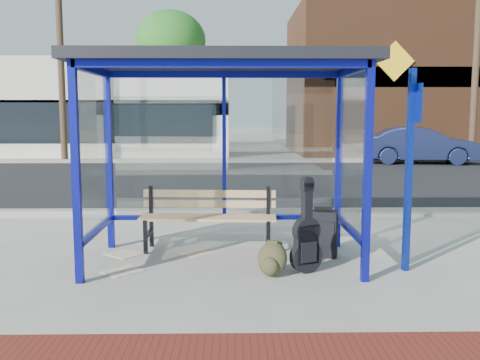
{
  "coord_description": "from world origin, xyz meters",
  "views": [
    {
      "loc": [
        0.09,
        -6.21,
        1.76
      ],
      "look_at": [
        0.2,
        0.2,
        0.97
      ],
      "focal_mm": 40.0,
      "sensor_mm": 36.0,
      "label": 1
    }
  ],
  "objects_px": {
    "parked_car": "(420,145)",
    "backpack": "(272,260)",
    "guitar_bag": "(306,240)",
    "suitcase": "(323,234)",
    "bench": "(208,214)"
  },
  "relations": [
    {
      "from": "parked_car",
      "to": "backpack",
      "type": "bearing_deg",
      "value": 161.51
    },
    {
      "from": "guitar_bag",
      "to": "suitcase",
      "type": "height_order",
      "value": "guitar_bag"
    },
    {
      "from": "suitcase",
      "to": "backpack",
      "type": "distance_m",
      "value": 1.07
    },
    {
      "from": "bench",
      "to": "guitar_bag",
      "type": "xyz_separation_m",
      "value": [
        1.13,
        -1.04,
        -0.1
      ]
    },
    {
      "from": "suitcase",
      "to": "parked_car",
      "type": "distance_m",
      "value": 13.55
    },
    {
      "from": "bench",
      "to": "guitar_bag",
      "type": "bearing_deg",
      "value": -39.33
    },
    {
      "from": "backpack",
      "to": "suitcase",
      "type": "bearing_deg",
      "value": 67.88
    },
    {
      "from": "backpack",
      "to": "bench",
      "type": "bearing_deg",
      "value": 140.5
    },
    {
      "from": "bench",
      "to": "parked_car",
      "type": "height_order",
      "value": "parked_car"
    },
    {
      "from": "bench",
      "to": "suitcase",
      "type": "relative_size",
      "value": 2.83
    },
    {
      "from": "guitar_bag",
      "to": "suitcase",
      "type": "distance_m",
      "value": 0.74
    },
    {
      "from": "suitcase",
      "to": "backpack",
      "type": "xyz_separation_m",
      "value": [
        -0.69,
        -0.81,
        -0.1
      ]
    },
    {
      "from": "guitar_bag",
      "to": "backpack",
      "type": "height_order",
      "value": "guitar_bag"
    },
    {
      "from": "bench",
      "to": "suitcase",
      "type": "distance_m",
      "value": 1.49
    },
    {
      "from": "guitar_bag",
      "to": "parked_car",
      "type": "height_order",
      "value": "parked_car"
    }
  ]
}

